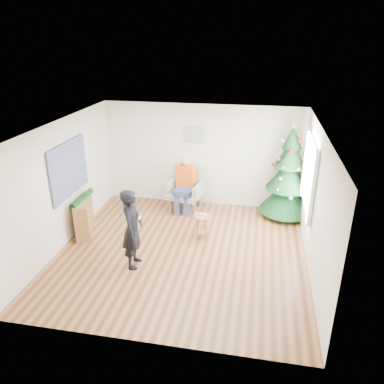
% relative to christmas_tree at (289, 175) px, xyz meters
% --- Properties ---
extents(floor, '(5.00, 5.00, 0.00)m').
position_rel_christmas_tree_xyz_m(floor, '(-2.15, -2.15, -1.05)').
color(floor, brown).
rests_on(floor, ground).
extents(ceiling, '(5.00, 5.00, 0.00)m').
position_rel_christmas_tree_xyz_m(ceiling, '(-2.15, -2.15, 1.55)').
color(ceiling, white).
rests_on(ceiling, wall_back).
extents(wall_back, '(5.00, 0.00, 5.00)m').
position_rel_christmas_tree_xyz_m(wall_back, '(-2.15, 0.35, 0.25)').
color(wall_back, silver).
rests_on(wall_back, floor).
extents(wall_front, '(5.00, 0.00, 5.00)m').
position_rel_christmas_tree_xyz_m(wall_front, '(-2.15, -4.65, 0.25)').
color(wall_front, silver).
rests_on(wall_front, floor).
extents(wall_left, '(0.00, 5.00, 5.00)m').
position_rel_christmas_tree_xyz_m(wall_left, '(-4.65, -2.15, 0.25)').
color(wall_left, silver).
rests_on(wall_left, floor).
extents(wall_right, '(0.00, 5.00, 5.00)m').
position_rel_christmas_tree_xyz_m(wall_right, '(0.35, -2.15, 0.25)').
color(wall_right, silver).
rests_on(wall_right, floor).
extents(window_panel, '(0.04, 1.30, 1.40)m').
position_rel_christmas_tree_xyz_m(window_panel, '(0.32, -1.15, 0.45)').
color(window_panel, white).
rests_on(window_panel, wall_right).
extents(curtains, '(0.05, 1.75, 1.50)m').
position_rel_christmas_tree_xyz_m(curtains, '(0.29, -1.15, 0.45)').
color(curtains, white).
rests_on(curtains, wall_right).
extents(christmas_tree, '(1.29, 1.29, 2.33)m').
position_rel_christmas_tree_xyz_m(christmas_tree, '(0.00, 0.00, 0.00)').
color(christmas_tree, '#3F2816').
rests_on(christmas_tree, floor).
extents(stool, '(0.37, 0.37, 0.55)m').
position_rel_christmas_tree_xyz_m(stool, '(-1.84, -1.52, -0.77)').
color(stool, brown).
rests_on(stool, floor).
extents(laptop, '(0.31, 0.20, 0.02)m').
position_rel_christmas_tree_xyz_m(laptop, '(-1.84, -1.52, -0.49)').
color(laptop, silver).
rests_on(laptop, stool).
extents(armchair, '(0.95, 0.89, 1.05)m').
position_rel_christmas_tree_xyz_m(armchair, '(-2.49, -0.08, -0.66)').
color(armchair, gray).
rests_on(armchair, floor).
extents(seated_person, '(0.52, 0.72, 1.37)m').
position_rel_christmas_tree_xyz_m(seated_person, '(-2.50, -0.15, -0.34)').
color(seated_person, navy).
rests_on(seated_person, armchair).
extents(standing_man, '(0.42, 0.60, 1.58)m').
position_rel_christmas_tree_xyz_m(standing_man, '(-2.95, -2.77, -0.26)').
color(standing_man, black).
rests_on(standing_man, floor).
extents(game_controller, '(0.05, 0.13, 0.04)m').
position_rel_christmas_tree_xyz_m(game_controller, '(-2.79, -2.80, 0.00)').
color(game_controller, white).
rests_on(game_controller, standing_man).
extents(console, '(0.62, 1.04, 0.80)m').
position_rel_christmas_tree_xyz_m(console, '(-4.48, -1.72, -0.65)').
color(console, brown).
rests_on(console, floor).
extents(garland, '(0.14, 0.90, 0.14)m').
position_rel_christmas_tree_xyz_m(garland, '(-4.48, -1.72, -0.23)').
color(garland, black).
rests_on(garland, console).
extents(tapestry, '(0.03, 1.50, 1.15)m').
position_rel_christmas_tree_xyz_m(tapestry, '(-4.61, -1.85, 0.50)').
color(tapestry, black).
rests_on(tapestry, wall_left).
extents(framed_picture, '(0.52, 0.05, 0.42)m').
position_rel_christmas_tree_xyz_m(framed_picture, '(-2.35, 0.31, 0.80)').
color(framed_picture, tan).
rests_on(framed_picture, wall_back).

